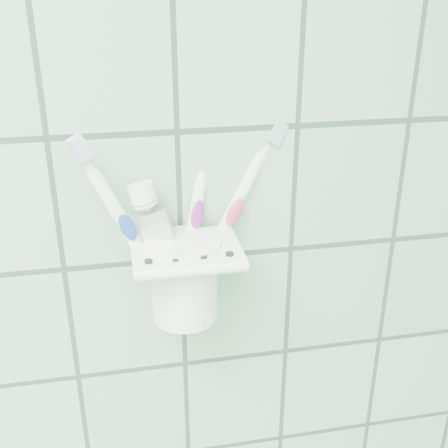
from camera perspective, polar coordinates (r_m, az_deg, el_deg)
name	(u,v)px	position (r m, az deg, el deg)	size (l,w,h in m)	color
holder_bracket	(186,252)	(0.58, -3.92, -2.82)	(0.11, 0.10, 0.03)	white
cup	(184,276)	(0.60, -4.06, -5.28)	(0.08, 0.08, 0.09)	white
toothbrush_pink	(171,218)	(0.57, -5.43, 0.57)	(0.09, 0.03, 0.21)	white
toothbrush_blue	(172,223)	(0.56, -5.26, 0.14)	(0.06, 0.08, 0.21)	white
toothbrush_orange	(183,208)	(0.58, -4.19, 1.59)	(0.11, 0.05, 0.21)	white
toothpaste_tube	(176,238)	(0.58, -4.90, -1.47)	(0.06, 0.04, 0.15)	silver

